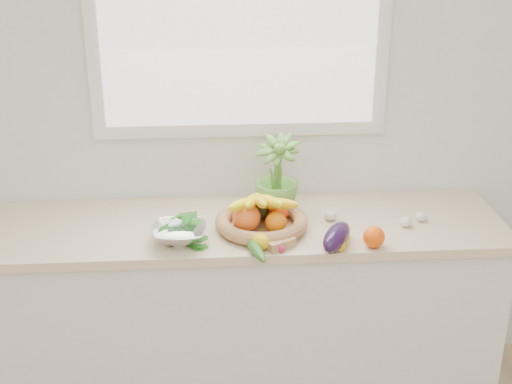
{
  "coord_description": "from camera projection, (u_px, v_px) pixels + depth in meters",
  "views": [
    {
      "loc": [
        -0.14,
        -0.81,
        2.22
      ],
      "look_at": [
        0.05,
        1.93,
        1.05
      ],
      "focal_mm": 50.0,
      "sensor_mm": 36.0,
      "label": 1
    }
  ],
  "objects": [
    {
      "name": "potted_herb",
      "position": [
        277.0,
        175.0,
        3.07
      ],
      "size": [
        0.26,
        0.26,
        0.35
      ],
      "primitive_type": "imported",
      "rotation": [
        0.0,
        0.0,
        -0.39
      ],
      "color": "#599435",
      "rests_on": "countertop"
    },
    {
      "name": "counter_cabinet",
      "position": [
        245.0,
        316.0,
        3.24
      ],
      "size": [
        2.2,
        0.58,
        0.86
      ],
      "primitive_type": "cube",
      "color": "silver",
      "rests_on": "ground"
    },
    {
      "name": "window_pane",
      "position": [
        239.0,
        12.0,
        2.97
      ],
      "size": [
        1.18,
        0.01,
        0.98
      ],
      "primitive_type": "cube",
      "color": "white",
      "rests_on": "window_frame"
    },
    {
      "name": "garlic_a",
      "position": [
        330.0,
        215.0,
        3.08
      ],
      "size": [
        0.06,
        0.06,
        0.05
      ],
      "primitive_type": "ellipsoid",
      "rotation": [
        0.0,
        0.0,
        0.17
      ],
      "color": "silver",
      "rests_on": "countertop"
    },
    {
      "name": "ginger",
      "position": [
        281.0,
        244.0,
        2.83
      ],
      "size": [
        0.13,
        0.1,
        0.04
      ],
      "primitive_type": "cube",
      "rotation": [
        0.0,
        0.0,
        0.54
      ],
      "color": "tan",
      "rests_on": "countertop"
    },
    {
      "name": "apple",
      "position": [
        243.0,
        224.0,
        2.96
      ],
      "size": [
        0.08,
        0.08,
        0.08
      ],
      "primitive_type": "sphere",
      "rotation": [
        0.0,
        0.0,
        -0.08
      ],
      "color": "#A90E0D",
      "rests_on": "countertop"
    },
    {
      "name": "window_frame",
      "position": [
        239.0,
        11.0,
        2.99
      ],
      "size": [
        1.3,
        0.03,
        1.1
      ],
      "primitive_type": "cube",
      "color": "white",
      "rests_on": "back_wall"
    },
    {
      "name": "radish",
      "position": [
        282.0,
        249.0,
        2.81
      ],
      "size": [
        0.03,
        0.03,
        0.03
      ],
      "primitive_type": "sphere",
      "rotation": [
        0.0,
        0.0,
        0.17
      ],
      "color": "#DA1B50",
      "rests_on": "countertop"
    },
    {
      "name": "garlic_b",
      "position": [
        421.0,
        217.0,
        3.07
      ],
      "size": [
        0.06,
        0.06,
        0.04
      ],
      "primitive_type": "ellipsoid",
      "rotation": [
        0.0,
        0.0,
        -0.36
      ],
      "color": "white",
      "rests_on": "countertop"
    },
    {
      "name": "lemon_c",
      "position": [
        260.0,
        241.0,
        2.82
      ],
      "size": [
        0.1,
        0.11,
        0.07
      ],
      "primitive_type": "ellipsoid",
      "rotation": [
        0.0,
        0.0,
        0.67
      ],
      "color": "#ECB50C",
      "rests_on": "countertop"
    },
    {
      "name": "fruit_basket",
      "position": [
        261.0,
        217.0,
        2.98
      ],
      "size": [
        0.43,
        0.43,
        0.19
      ],
      "color": "#A57349",
      "rests_on": "countertop"
    },
    {
      "name": "lemon_a",
      "position": [
        339.0,
        244.0,
        2.82
      ],
      "size": [
        0.07,
        0.08,
        0.06
      ],
      "primitive_type": "ellipsoid",
      "rotation": [
        0.0,
        0.0,
        0.21
      ],
      "color": "#F0B30D",
      "rests_on": "countertop"
    },
    {
      "name": "cucumber",
      "position": [
        255.0,
        248.0,
        2.8
      ],
      "size": [
        0.1,
        0.25,
        0.04
      ],
      "primitive_type": "ellipsoid",
      "rotation": [
        0.0,
        0.0,
        0.25
      ],
      "color": "#2E5819",
      "rests_on": "countertop"
    },
    {
      "name": "lemon_b",
      "position": [
        343.0,
        238.0,
        2.86
      ],
      "size": [
        0.09,
        0.09,
        0.06
      ],
      "primitive_type": "ellipsoid",
      "rotation": [
        0.0,
        0.0,
        -0.75
      ],
      "color": "yellow",
      "rests_on": "countertop"
    },
    {
      "name": "orange_loose",
      "position": [
        374.0,
        237.0,
        2.84
      ],
      "size": [
        0.1,
        0.1,
        0.09
      ],
      "primitive_type": "sphere",
      "rotation": [
        0.0,
        0.0,
        0.12
      ],
      "color": "#FF5308",
      "rests_on": "countertop"
    },
    {
      "name": "eggplant",
      "position": [
        337.0,
        237.0,
        2.83
      ],
      "size": [
        0.19,
        0.25,
        0.09
      ],
      "primitive_type": "ellipsoid",
      "rotation": [
        0.0,
        0.0,
        -0.48
      ],
      "color": "#220D31",
      "rests_on": "countertop"
    },
    {
      "name": "colander_with_spinach",
      "position": [
        179.0,
        230.0,
        2.86
      ],
      "size": [
        0.23,
        0.23,
        0.12
      ],
      "color": "white",
      "rests_on": "countertop"
    },
    {
      "name": "back_wall",
      "position": [
        240.0,
        102.0,
        3.16
      ],
      "size": [
        4.5,
        0.02,
        2.7
      ],
      "primitive_type": "cube",
      "color": "white",
      "rests_on": "ground"
    },
    {
      "name": "garlic_c",
      "position": [
        406.0,
        222.0,
        3.02
      ],
      "size": [
        0.06,
        0.06,
        0.04
      ],
      "primitive_type": "ellipsoid",
      "rotation": [
        0.0,
        0.0,
        0.2
      ],
      "color": "white",
      "rests_on": "countertop"
    },
    {
      "name": "countertop",
      "position": [
        244.0,
        227.0,
        3.07
      ],
      "size": [
        2.24,
        0.62,
        0.04
      ],
      "primitive_type": "cube",
      "color": "beige",
      "rests_on": "counter_cabinet"
    }
  ]
}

